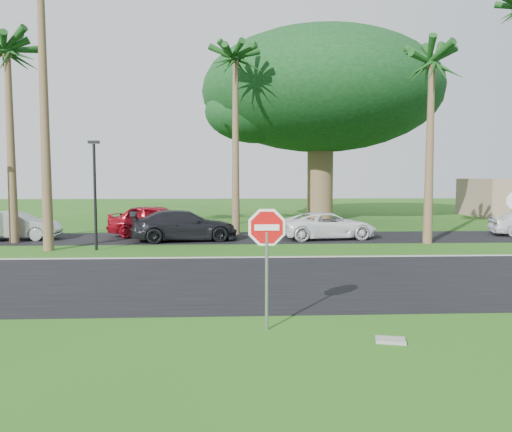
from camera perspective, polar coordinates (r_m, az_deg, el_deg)
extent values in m
plane|color=#245114|center=(13.29, -1.86, -9.05)|extent=(120.00, 120.00, 0.00)
cube|color=black|center=(15.24, -1.98, -7.26)|extent=(120.00, 8.00, 0.02)
cube|color=black|center=(25.61, -2.30, -2.50)|extent=(120.00, 5.00, 0.02)
cube|color=gray|center=(19.22, -2.14, -4.76)|extent=(120.00, 0.12, 0.06)
cylinder|color=gray|center=(10.17, 1.23, -7.48)|extent=(0.07, 0.07, 2.00)
cylinder|color=white|center=(10.00, 1.24, -1.31)|extent=(1.05, 0.02, 1.05)
cylinder|color=red|center=(10.00, 1.24, -1.31)|extent=(0.90, 0.02, 0.90)
cube|color=white|center=(10.00, 1.24, -1.31)|extent=(0.50, 0.02, 0.12)
cone|color=brown|center=(26.09, -26.22, 7.06)|extent=(0.44, 0.44, 9.00)
cone|color=brown|center=(22.96, -23.03, 10.71)|extent=(0.44, 0.44, 11.50)
cone|color=brown|center=(26.98, -2.35, 7.94)|extent=(0.44, 0.44, 9.50)
cone|color=brown|center=(24.73, 19.23, 6.85)|extent=(0.44, 0.44, 8.50)
cylinder|color=brown|center=(35.47, 7.33, 4.24)|extent=(1.80, 1.80, 6.00)
ellipsoid|color=black|center=(35.96, 7.43, 13.84)|extent=(16.50, 16.50, 8.25)
cylinder|color=black|center=(22.21, -17.91, 2.03)|extent=(0.12, 0.12, 4.50)
cube|color=black|center=(22.25, -18.05, 8.03)|extent=(0.45, 0.25, 0.12)
imported|color=#B2B5BA|center=(27.37, -25.84, -1.05)|extent=(4.30, 1.68, 1.39)
imported|color=maroon|center=(26.35, -11.26, -0.57)|extent=(5.23, 2.90, 1.68)
imported|color=black|center=(24.50, -8.19, -1.13)|extent=(5.41, 2.93, 1.49)
imported|color=white|center=(25.30, 8.27, -1.13)|extent=(5.08, 2.91, 1.34)
cube|color=gray|center=(10.03, 15.12, -13.55)|extent=(0.62, 0.47, 0.06)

